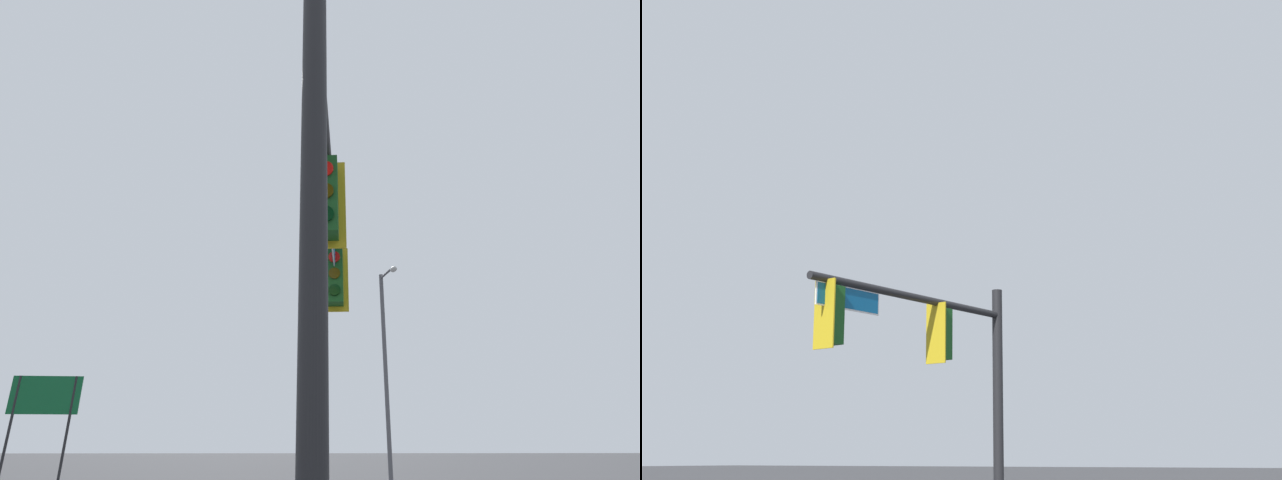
# 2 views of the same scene
# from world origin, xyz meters

# --- Properties ---
(signal_pole_near) EXTENTS (6.05, 1.10, 5.85)m
(signal_pole_near) POSITION_xyz_m (-5.52, -6.67, 4.06)
(signal_pole_near) COLOR black
(signal_pole_near) RESTS_ON ground_plane
(highway_sign) EXTENTS (0.16, 3.12, 4.62)m
(highway_sign) POSITION_xyz_m (13.05, 4.77, 3.35)
(highway_sign) COLOR black
(highway_sign) RESTS_ON ground_plane
(street_lamp) EXTENTS (1.88, 0.50, 8.92)m
(street_lamp) POSITION_xyz_m (9.93, -10.49, 5.05)
(street_lamp) COLOR #4C4C51
(street_lamp) RESTS_ON ground_plane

